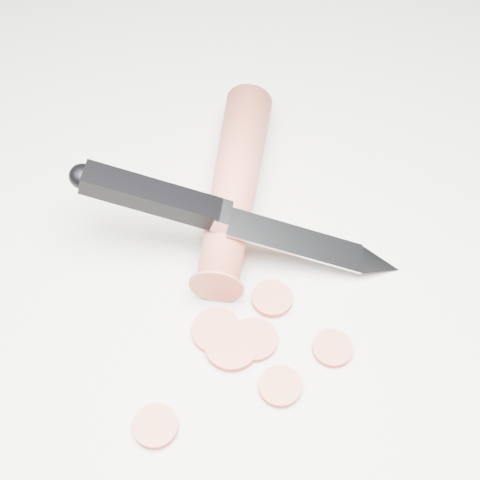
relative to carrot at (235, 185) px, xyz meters
name	(u,v)px	position (x,y,z in m)	size (l,w,h in m)	color
ground	(245,301)	(-0.04, -0.09, -0.02)	(2.40, 2.40, 0.00)	silver
carrot	(235,185)	(0.00, 0.00, 0.00)	(0.04, 0.04, 0.20)	#BE5138
carrot_slice_0	(155,426)	(-0.14, -0.15, -0.02)	(0.03, 0.03, 0.01)	#C65D42
carrot_slice_1	(254,339)	(-0.05, -0.13, -0.02)	(0.03, 0.03, 0.01)	#C65D42
carrot_slice_2	(217,331)	(-0.07, -0.11, -0.02)	(0.04, 0.04, 0.01)	#C65D42
carrot_slice_3	(280,386)	(-0.05, -0.17, -0.02)	(0.03, 0.03, 0.01)	#C65D42
carrot_slice_4	(272,299)	(-0.02, -0.10, -0.02)	(0.03, 0.03, 0.01)	#C65D42
carrot_slice_5	(232,346)	(-0.06, -0.12, -0.02)	(0.04, 0.04, 0.01)	#C65D42
carrot_slice_6	(332,348)	(0.00, -0.16, -0.02)	(0.03, 0.03, 0.01)	#C65D42
kitchen_knife	(241,219)	(-0.02, -0.05, 0.02)	(0.23, 0.17, 0.08)	silver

